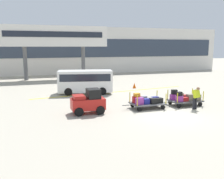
% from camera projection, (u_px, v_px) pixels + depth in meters
% --- Properties ---
extents(ground_plane, '(120.00, 120.00, 0.00)m').
position_uv_depth(ground_plane, '(168.00, 116.00, 15.40)').
color(ground_plane, '#A8A08E').
extents(apron_lead_line, '(15.30, 2.23, 0.01)m').
position_uv_depth(apron_lead_line, '(114.00, 92.00, 23.29)').
color(apron_lead_line, yellow).
rests_on(apron_lead_line, ground_plane).
extents(terminal_building, '(47.67, 2.51, 7.20)m').
position_uv_depth(terminal_building, '(84.00, 50.00, 39.12)').
color(terminal_building, silver).
rests_on(terminal_building, ground_plane).
extents(jet_bridge, '(15.52, 3.00, 6.80)m').
position_uv_depth(jet_bridge, '(41.00, 37.00, 31.18)').
color(jet_bridge, silver).
rests_on(jet_bridge, ground_plane).
extents(baggage_tug, '(2.10, 1.23, 1.58)m').
position_uv_depth(baggage_tug, '(88.00, 102.00, 15.82)').
color(baggage_tug, red).
rests_on(baggage_tug, ground_plane).
extents(baggage_cart_lead, '(3.00, 1.41, 1.10)m').
position_uv_depth(baggage_cart_lead, '(147.00, 101.00, 17.11)').
color(baggage_cart_lead, '#4C4C4F').
rests_on(baggage_cart_lead, ground_plane).
extents(baggage_cart_middle, '(3.00, 1.41, 1.14)m').
position_uv_depth(baggage_cart_middle, '(184.00, 98.00, 17.99)').
color(baggage_cart_middle, '#4C4C4F').
rests_on(baggage_cart_middle, ground_plane).
extents(baggage_handler, '(0.46, 0.48, 1.56)m').
position_uv_depth(baggage_handler, '(196.00, 97.00, 16.81)').
color(baggage_handler, black).
rests_on(baggage_handler, ground_plane).
extents(shuttle_van, '(5.08, 2.82, 2.10)m').
position_uv_depth(shuttle_van, '(85.00, 80.00, 22.45)').
color(shuttle_van, white).
rests_on(shuttle_van, ground_plane).
extents(safety_cone_near, '(0.36, 0.36, 0.55)m').
position_uv_depth(safety_cone_near, '(134.00, 85.00, 25.45)').
color(safety_cone_near, '#EA590F').
rests_on(safety_cone_near, ground_plane).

